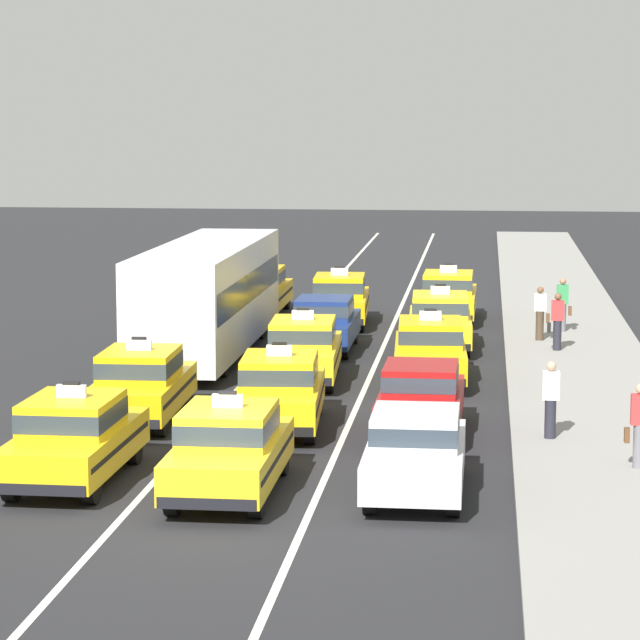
% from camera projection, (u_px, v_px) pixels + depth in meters
% --- Properties ---
extents(ground_plane, '(160.00, 160.00, 0.00)m').
position_uv_depth(ground_plane, '(216.00, 515.00, 25.72)').
color(ground_plane, '#232326').
extents(lane_stripe_left_center, '(0.14, 80.00, 0.01)m').
position_uv_depth(lane_stripe_left_center, '(283.00, 339.00, 45.57)').
color(lane_stripe_left_center, silver).
rests_on(lane_stripe_left_center, ground).
extents(lane_stripe_center_right, '(0.14, 80.00, 0.01)m').
position_uv_depth(lane_stripe_center_right, '(386.00, 341.00, 45.21)').
color(lane_stripe_center_right, silver).
rests_on(lane_stripe_center_right, ground).
extents(sidewalk_curb, '(4.00, 90.00, 0.15)m').
position_uv_depth(sidewalk_curb, '(581.00, 370.00, 39.66)').
color(sidewalk_curb, gray).
rests_on(sidewalk_curb, ground).
extents(taxi_left_nearest, '(1.87, 4.58, 1.96)m').
position_uv_depth(taxi_left_nearest, '(74.00, 437.00, 27.88)').
color(taxi_left_nearest, black).
rests_on(taxi_left_nearest, ground).
extents(taxi_left_second, '(1.93, 4.60, 1.96)m').
position_uv_depth(taxi_left_second, '(141.00, 383.00, 33.33)').
color(taxi_left_second, black).
rests_on(taxi_left_second, ground).
extents(bus_left_third, '(2.57, 11.21, 3.22)m').
position_uv_depth(bus_left_third, '(208.00, 293.00, 42.21)').
color(bus_left_third, black).
rests_on(bus_left_third, ground).
extents(taxi_left_fourth, '(1.85, 4.57, 1.96)m').
position_uv_depth(taxi_left_fourth, '(259.00, 290.00, 50.83)').
color(taxi_left_fourth, black).
rests_on(taxi_left_fourth, ground).
extents(taxi_center_nearest, '(1.83, 4.56, 1.96)m').
position_uv_depth(taxi_center_nearest, '(229.00, 448.00, 26.95)').
color(taxi_center_nearest, black).
rests_on(taxi_center_nearest, ground).
extents(taxi_center_second, '(2.09, 4.66, 1.96)m').
position_uv_depth(taxi_center_second, '(280.00, 390.00, 32.56)').
color(taxi_center_second, black).
rests_on(taxi_center_second, ground).
extents(taxi_center_third, '(2.04, 4.64, 1.96)m').
position_uv_depth(taxi_center_third, '(303.00, 349.00, 38.19)').
color(taxi_center_third, black).
rests_on(taxi_center_third, ground).
extents(sedan_center_fourth, '(1.77, 4.30, 1.58)m').
position_uv_depth(sedan_center_fourth, '(324.00, 322.00, 43.16)').
color(sedan_center_fourth, black).
rests_on(sedan_center_fourth, ground).
extents(taxi_center_fifth, '(2.03, 4.64, 1.96)m').
position_uv_depth(taxi_center_fifth, '(340.00, 299.00, 48.38)').
color(taxi_center_fifth, black).
rests_on(taxi_center_fifth, ground).
extents(sedan_right_nearest, '(1.77, 4.31, 1.58)m').
position_uv_depth(sedan_right_nearest, '(415.00, 450.00, 26.95)').
color(sedan_right_nearest, black).
rests_on(sedan_right_nearest, ground).
extents(sedan_right_second, '(1.82, 4.32, 1.58)m').
position_uv_depth(sedan_right_second, '(421.00, 397.00, 31.89)').
color(sedan_right_second, black).
rests_on(sedan_right_second, ground).
extents(taxi_right_third, '(2.02, 4.64, 1.96)m').
position_uv_depth(taxi_right_third, '(430.00, 350.00, 38.06)').
color(taxi_right_third, black).
rests_on(taxi_right_third, ground).
extents(taxi_right_fourth, '(1.97, 4.62, 1.96)m').
position_uv_depth(taxi_right_fourth, '(440.00, 320.00, 43.42)').
color(taxi_right_fourth, black).
rests_on(taxi_right_fourth, ground).
extents(taxi_right_fifth, '(1.85, 4.57, 1.96)m').
position_uv_depth(taxi_right_fifth, '(448.00, 295.00, 49.23)').
color(taxi_right_fifth, black).
rests_on(taxi_right_fifth, ground).
extents(pedestrian_near_crosswalk, '(0.47, 0.24, 1.66)m').
position_uv_depth(pedestrian_near_crosswalk, '(557.00, 322.00, 42.39)').
color(pedestrian_near_crosswalk, '#23232D').
rests_on(pedestrian_near_crosswalk, sidewalk_curb).
extents(pedestrian_mid_block, '(0.36, 0.24, 1.64)m').
position_uv_depth(pedestrian_mid_block, '(551.00, 399.00, 30.97)').
color(pedestrian_mid_block, '#23232D').
rests_on(pedestrian_mid_block, sidewalk_curb).
extents(pedestrian_by_storefront, '(0.47, 0.24, 1.68)m').
position_uv_depth(pedestrian_by_storefront, '(563.00, 305.00, 46.00)').
color(pedestrian_by_storefront, slate).
rests_on(pedestrian_by_storefront, sidewalk_curb).
extents(pedestrian_trailing, '(0.47, 0.24, 1.66)m').
position_uv_depth(pedestrian_trailing, '(639.00, 426.00, 28.38)').
color(pedestrian_trailing, slate).
rests_on(pedestrian_trailing, sidewalk_curb).
extents(pedestrian_far_corner, '(0.47, 0.24, 1.62)m').
position_uv_depth(pedestrian_far_corner, '(540.00, 313.00, 44.24)').
color(pedestrian_far_corner, '#473828').
rests_on(pedestrian_far_corner, sidewalk_curb).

